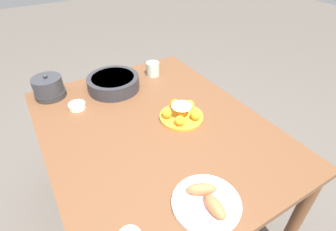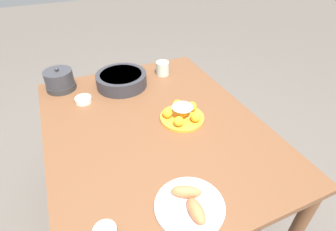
% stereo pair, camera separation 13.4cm
% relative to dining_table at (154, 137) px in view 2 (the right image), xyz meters
% --- Properties ---
extents(ground_plane, '(12.00, 12.00, 0.00)m').
position_rel_dining_table_xyz_m(ground_plane, '(0.00, 0.00, -0.64)').
color(ground_plane, '#5B544C').
extents(dining_table, '(1.34, 1.06, 0.73)m').
position_rel_dining_table_xyz_m(dining_table, '(0.00, 0.00, 0.00)').
color(dining_table, brown).
rests_on(dining_table, ground_plane).
extents(cake_plate, '(0.23, 0.23, 0.09)m').
position_rel_dining_table_xyz_m(cake_plate, '(-0.02, -0.15, 0.12)').
color(cake_plate, gold).
rests_on(cake_plate, dining_table).
extents(serving_bowl, '(0.31, 0.31, 0.08)m').
position_rel_dining_table_xyz_m(serving_bowl, '(0.44, 0.04, 0.13)').
color(serving_bowl, '#2D2D33').
rests_on(serving_bowl, dining_table).
extents(sauce_bowl, '(0.09, 0.09, 0.03)m').
position_rel_dining_table_xyz_m(sauce_bowl, '(0.35, 0.29, 0.10)').
color(sauce_bowl, silver).
rests_on(sauce_bowl, dining_table).
extents(seafood_platter, '(0.26, 0.26, 0.06)m').
position_rel_dining_table_xyz_m(seafood_platter, '(-0.50, 0.05, 0.10)').
color(seafood_platter, silver).
rests_on(seafood_platter, dining_table).
extents(cup_near, '(0.09, 0.09, 0.09)m').
position_rel_dining_table_xyz_m(cup_near, '(0.48, -0.25, 0.13)').
color(cup_near, beige).
rests_on(cup_near, dining_table).
extents(warming_pot, '(0.18, 0.18, 0.15)m').
position_rel_dining_table_xyz_m(warming_pot, '(0.56, 0.39, 0.14)').
color(warming_pot, '#2D2D2D').
rests_on(warming_pot, dining_table).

